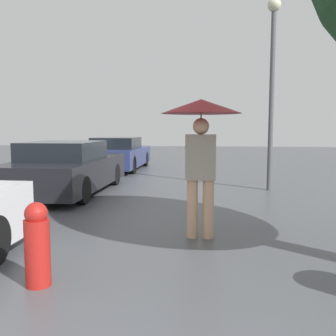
% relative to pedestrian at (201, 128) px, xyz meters
% --- Properties ---
extents(pedestrian, '(1.08, 1.08, 1.88)m').
position_rel_pedestrian_xyz_m(pedestrian, '(0.00, 0.00, 0.00)').
color(pedestrian, tan).
rests_on(pedestrian, ground_plane).
extents(parked_car_middle, '(1.77, 4.06, 1.20)m').
position_rel_pedestrian_xyz_m(parked_car_middle, '(-3.16, 3.25, -0.94)').
color(parked_car_middle, black).
rests_on(parked_car_middle, ground_plane).
extents(parked_car_farthest, '(1.73, 4.03, 1.17)m').
position_rel_pedestrian_xyz_m(parked_car_farthest, '(-3.17, 8.20, -0.95)').
color(parked_car_farthest, navy).
rests_on(parked_car_farthest, ground_plane).
extents(street_lamp, '(0.31, 0.31, 4.49)m').
position_rel_pedestrian_xyz_m(street_lamp, '(1.57, 4.16, 1.38)').
color(street_lamp, '#515456').
rests_on(street_lamp, ground_plane).
extents(fire_hydrant, '(0.24, 0.24, 0.81)m').
position_rel_pedestrian_xyz_m(fire_hydrant, '(-1.50, -1.74, -1.10)').
color(fire_hydrant, '#B21E19').
rests_on(fire_hydrant, ground_plane).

